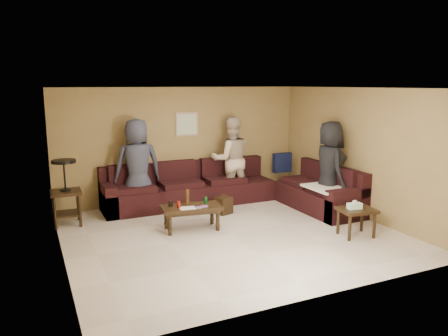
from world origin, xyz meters
The scene contains 10 objects.
room centered at (0.00, 0.00, 1.66)m, with size 5.60×5.50×2.50m.
sectional_sofa centered at (0.81, 1.52, 0.33)m, with size 4.65×2.90×0.97m.
coffee_table centered at (-0.55, 0.51, 0.37)m, with size 1.10×0.65×0.72m.
end_table_left centered at (-2.54, 1.72, 0.64)m, with size 0.55×0.55×1.22m.
side_table_right centered at (1.89, -0.97, 0.42)m, with size 0.65×0.56×0.63m.
waste_bin centered at (0.38, 1.17, 0.17)m, with size 0.29×0.29×0.34m, color black.
wall_art centered at (0.10, 2.48, 1.70)m, with size 0.52×0.04×0.52m.
person_left centered at (-1.13, 2.02, 0.95)m, with size 0.93×0.61×1.90m, color #303443.
person_middle centered at (0.94, 2.01, 0.93)m, with size 0.91×0.71×1.87m, color #C5B092.
person_right centered at (2.33, 0.35, 0.93)m, with size 0.91×0.59×1.86m, color black.
Camera 1 is at (-3.12, -6.53, 2.58)m, focal length 35.00 mm.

